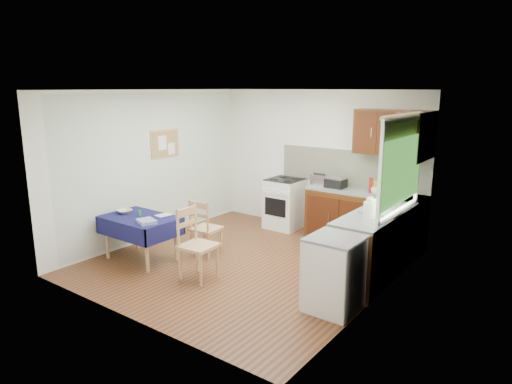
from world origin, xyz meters
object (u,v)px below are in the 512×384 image
Objects in this scene: chair_far at (204,226)px; chair_near at (195,242)px; sandwich_press at (336,182)px; kettle at (370,209)px; dish_rack at (380,211)px; dining_table at (140,224)px; toaster at (319,180)px.

chair_near is at bearing 119.24° from chair_far.
sandwich_press is at bearing -19.81° from chair_near.
chair_far is 3.21× the size of kettle.
kettle is (1.18, -1.40, 0.03)m from sandwich_press.
kettle is (-0.01, -0.32, 0.10)m from dish_rack.
sandwich_press reaches higher than chair_far.
dish_rack reaches higher than sandwich_press.
sandwich_press is (1.21, 1.93, 0.51)m from chair_far.
kettle is (1.92, 1.22, 0.50)m from chair_near.
kettle is at bearing -2.32° from dining_table.
toaster is (0.90, 1.93, 0.52)m from chair_far.
chair_near is 2.69m from toaster.
dish_rack is 1.62× the size of kettle.
kettle reaches higher than sandwich_press.
dining_table is 3.06m from toaster.
dish_rack is (1.20, -1.08, -0.06)m from sandwich_press.
toaster is 1.86m from dish_rack.
sandwich_press is 0.69× the size of dish_rack.
kettle is (2.40, 0.53, 0.55)m from chair_far.
chair_far is (0.67, 0.67, -0.09)m from dining_table.
dining_table is 1.12× the size of chair_near.
chair_near reaches higher than dining_table.
chair_near is 3.15× the size of sandwich_press.
chair_far is 0.83m from chair_near.
chair_near reaches higher than chair_far.
chair_near is 2.76m from sandwich_press.
chair_far is 3.38× the size of toaster.
kettle is at bearing -56.68° from toaster.
sandwich_press is 1.83m from kettle.
dish_rack is (2.41, 0.85, 0.45)m from chair_far.
kettle is at bearing -35.68° from sandwich_press.
toaster is 0.59× the size of dish_rack.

